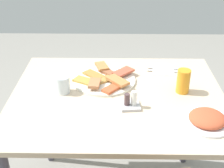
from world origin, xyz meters
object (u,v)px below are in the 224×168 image
Objects in this scene: fork at (163,68)px; salad_plate_greens at (207,119)px; dining_table at (117,110)px; drinking_glass at (63,85)px; pide_platter at (104,79)px; condiment_caddy at (131,102)px; spoon at (164,71)px; paper_napkin at (163,70)px; soda_can at (183,81)px.

salad_plate_greens is at bearing 109.55° from fork.
drinking_glass is (0.28, -0.02, 0.13)m from dining_table.
pide_platter is 3.54× the size of condiment_caddy.
spoon is 1.88× the size of condiment_caddy.
condiment_caddy reaches higher than dining_table.
drinking_glass is at bearing -4.33° from dining_table.
pide_platter is 1.89× the size of spoon.
fork is (0.00, -0.02, 0.00)m from paper_napkin.
spoon is at bearing -73.89° from soda_can.
salad_plate_greens is 0.35m from condiment_caddy.
dining_table is at bearing -30.78° from salad_plate_greens.
pide_platter is 2.87× the size of soda_can.
spoon is at bearing -135.37° from dining_table.
spoon is (-0.54, -0.24, -0.04)m from drinking_glass.
salad_plate_greens is at bearing 103.92° from paper_napkin.
drinking_glass is 0.71× the size of paper_napkin.
drinking_glass is at bearing -21.18° from condiment_caddy.
paper_napkin is 0.02m from fork.
soda_can is 0.71× the size of fork.
salad_plate_greens is at bearing 149.22° from dining_table.
condiment_caddy is at bearing 62.37° from paper_napkin.
paper_napkin is 1.25× the size of condiment_caddy.
dining_table is 0.41m from fork.
fork is (-0.33, -0.16, -0.01)m from pide_platter.
fork is (0.13, -0.53, -0.01)m from salad_plate_greens.
soda_can is (-0.33, -0.04, 0.15)m from dining_table.
condiment_caddy is (0.33, -0.12, 0.01)m from salad_plate_greens.
condiment_caddy is at bearing 28.34° from soda_can.
spoon is at bearing -75.60° from salad_plate_greens.
drinking_glass reaches higher than fork.
drinking_glass is at bearing 33.15° from fork.
pide_platter is at bearing -62.10° from condiment_caddy.
drinking_glass is 0.36m from condiment_caddy.
soda_can reaches higher than dining_table.
salad_plate_greens is at bearing 159.18° from drinking_glass.
drinking_glass is at bearing 25.52° from paper_napkin.
soda_can is at bearing 111.90° from spoon.
condiment_caddy reaches higher than pide_platter.
fork is (0.06, -0.26, -0.06)m from soda_can.
salad_plate_greens reaches higher than pide_platter.
spoon is at bearing 96.09° from fork.
fork is 0.92× the size of spoon.
spoon reaches higher than dining_table.
soda_can is at bearing -77.06° from salad_plate_greens.
paper_napkin is at bearing -154.48° from drinking_glass.
dining_table is at bearing -60.99° from condiment_caddy.
spoon is at bearing -160.24° from pide_platter.
salad_plate_greens is 0.51m from spoon.
spoon reaches higher than paper_napkin.
drinking_glass is 0.47× the size of spoon.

